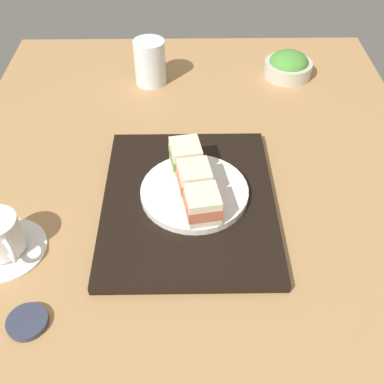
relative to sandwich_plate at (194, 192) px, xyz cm
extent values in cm
cube|color=tan|center=(-1.95, -0.16, -4.00)|extent=(140.00, 100.00, 3.00)
cube|color=black|center=(-1.01, 0.96, -1.59)|extent=(39.84, 32.21, 1.80)
cylinder|color=white|center=(0.00, 0.00, 0.00)|extent=(20.40, 20.40, 1.39)
cube|color=#EFE5C1|center=(-6.63, -1.46, 1.43)|extent=(6.97, 6.61, 1.47)
cube|color=#CC6B4C|center=(-6.63, -1.46, 3.36)|extent=(7.14, 6.98, 2.41)
cube|color=#EFE5C1|center=(-6.63, -1.46, 5.30)|extent=(6.97, 6.61, 1.47)
cube|color=#EFE5C1|center=(0.00, 0.00, 1.46)|extent=(6.97, 6.61, 1.54)
cube|color=#CC6B4C|center=(0.00, 0.00, 3.39)|extent=(7.50, 7.01, 2.31)
cube|color=#EFE5C1|center=(0.00, 0.00, 5.31)|extent=(6.97, 6.61, 1.54)
cube|color=#EFE5C1|center=(6.63, 1.46, 1.59)|extent=(6.97, 6.61, 1.80)
cube|color=#669347|center=(6.63, 1.46, 3.41)|extent=(7.44, 6.84, 1.84)
cube|color=#EFE5C1|center=(6.63, 1.46, 5.22)|extent=(6.97, 6.61, 1.80)
cylinder|color=beige|center=(46.49, -25.51, -0.59)|extent=(12.39, 12.39, 3.82)
ellipsoid|color=#4C9338|center=(46.49, -25.51, 1.32)|extent=(10.01, 10.01, 5.50)
cylinder|color=white|center=(-11.50, 32.99, -2.10)|extent=(14.28, 14.28, 0.80)
torus|color=white|center=(-14.94, 30.24, 1.70)|extent=(4.09, 3.50, 4.60)
cylinder|color=silver|center=(43.64, 10.30, 3.14)|extent=(7.92, 7.92, 11.28)
cylinder|color=#33384C|center=(-25.81, 25.64, -1.99)|extent=(6.29, 6.29, 1.01)
camera|label=1|loc=(-62.35, 1.18, 60.99)|focal=43.21mm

